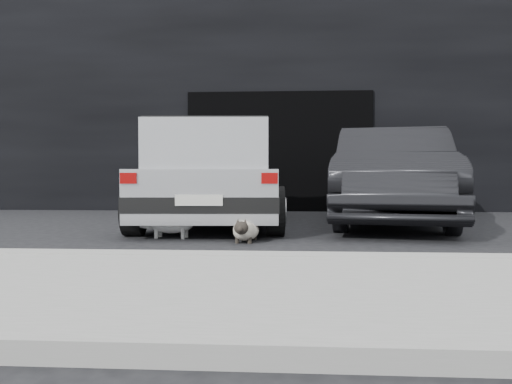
# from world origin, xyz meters

# --- Properties ---
(ground) EXTENTS (80.00, 80.00, 0.00)m
(ground) POSITION_xyz_m (0.00, 0.00, 0.00)
(ground) COLOR black
(ground) RESTS_ON ground
(building_facade) EXTENTS (34.00, 4.00, 5.00)m
(building_facade) POSITION_xyz_m (1.00, 6.00, 2.50)
(building_facade) COLOR black
(building_facade) RESTS_ON ground
(garage_opening) EXTENTS (4.00, 0.10, 2.60)m
(garage_opening) POSITION_xyz_m (1.00, 3.99, 1.30)
(garage_opening) COLOR black
(garage_opening) RESTS_ON ground
(curb) EXTENTS (18.00, 0.25, 0.12)m
(curb) POSITION_xyz_m (1.00, -2.60, 0.06)
(curb) COLOR gray
(curb) RESTS_ON ground
(sidewalk) EXTENTS (18.00, 2.20, 0.11)m
(sidewalk) POSITION_xyz_m (1.00, -3.80, 0.06)
(sidewalk) COLOR gray
(sidewalk) RESTS_ON ground
(silver_hatchback) EXTENTS (2.31, 4.36, 1.57)m
(silver_hatchback) POSITION_xyz_m (0.02, 0.93, 0.86)
(silver_hatchback) COLOR silver
(silver_hatchback) RESTS_ON ground
(second_car) EXTENTS (2.45, 4.99, 1.57)m
(second_car) POSITION_xyz_m (2.88, 1.28, 0.79)
(second_car) COLOR black
(second_car) RESTS_ON ground
(cat_siamese) EXTENTS (0.35, 0.88, 0.30)m
(cat_siamese) POSITION_xyz_m (0.69, -1.03, 0.14)
(cat_siamese) COLOR beige
(cat_siamese) RESTS_ON ground
(cat_white) EXTENTS (0.88, 0.35, 0.41)m
(cat_white) POSITION_xyz_m (-0.24, -0.71, 0.20)
(cat_white) COLOR white
(cat_white) RESTS_ON ground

